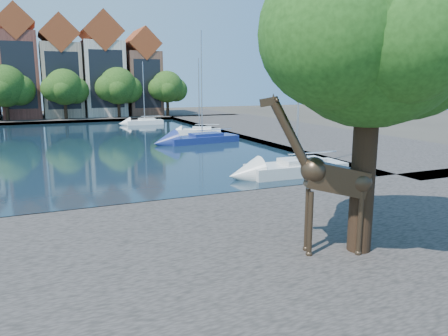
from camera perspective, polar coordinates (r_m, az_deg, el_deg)
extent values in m
plane|color=#38332B|center=(21.29, -15.94, -6.14)|extent=(160.00, 160.00, 0.00)
cube|color=black|center=(44.71, -20.10, 2.68)|extent=(38.00, 50.00, 0.08)
cube|color=#49423F|center=(14.70, -12.20, -12.95)|extent=(50.00, 14.00, 0.50)
cube|color=#49423F|center=(76.48, -21.66, 6.05)|extent=(60.00, 16.00, 0.50)
cube|color=#49423F|center=(52.37, 8.36, 4.65)|extent=(14.00, 52.00, 0.50)
cylinder|color=#332114|center=(15.26, 17.73, -0.48)|extent=(0.80, 0.80, 5.50)
sphere|color=#1B4012|center=(15.07, 18.84, 17.18)|extent=(6.40, 6.40, 6.40)
sphere|color=#1B4012|center=(16.55, 23.08, 14.09)|extent=(4.80, 4.80, 4.80)
sphere|color=#1B4012|center=(13.61, 14.17, 16.77)|extent=(4.48, 4.48, 4.48)
cube|color=brown|center=(76.23, -25.09, 10.86)|extent=(5.39, 9.00, 13.00)
cube|color=#954B1D|center=(76.70, -25.59, 16.61)|extent=(5.44, 9.18, 5.44)
cube|color=black|center=(71.75, -25.16, 10.89)|extent=(4.40, 0.05, 9.75)
cube|color=tan|center=(76.34, -20.47, 10.65)|extent=(5.88, 9.00, 11.50)
cube|color=#954B1D|center=(76.67, -20.85, 15.92)|extent=(5.94, 9.18, 5.94)
cube|color=black|center=(71.87, -20.26, 10.66)|extent=(4.80, 0.05, 8.62)
cube|color=beige|center=(76.99, -15.57, 11.12)|extent=(6.37, 9.00, 12.00)
cube|color=#954B1D|center=(77.37, -15.87, 16.63)|extent=(6.43, 9.18, 6.43)
cube|color=black|center=(72.56, -15.06, 11.16)|extent=(5.20, 0.05, 9.00)
cube|color=brown|center=(78.18, -10.74, 10.78)|extent=(5.39, 9.00, 10.50)
cube|color=#954B1D|center=(78.41, -10.92, 15.51)|extent=(5.44, 9.18, 5.44)
cube|color=black|center=(73.82, -9.95, 10.79)|extent=(4.40, 0.05, 7.88)
cylinder|color=#332114|center=(70.92, -26.47, 6.82)|extent=(0.50, 0.50, 3.20)
sphere|color=#1B3B11|center=(70.81, -26.72, 9.55)|extent=(6.00, 6.00, 6.00)
sphere|color=#1B3B11|center=(71.05, -25.20, 9.20)|extent=(4.50, 4.50, 4.50)
cylinder|color=#332114|center=(70.97, -19.98, 7.32)|extent=(0.50, 0.50, 3.20)
sphere|color=#1B3B11|center=(70.85, -20.16, 9.91)|extent=(5.40, 5.40, 5.40)
sphere|color=#1B3B11|center=(71.28, -18.83, 9.57)|extent=(4.05, 4.05, 4.05)
sphere|color=#1B3B11|center=(70.38, -21.34, 9.61)|extent=(3.78, 3.78, 3.78)
cylinder|color=#332114|center=(71.91, -13.56, 7.73)|extent=(0.50, 0.50, 3.20)
sphere|color=#1B3B11|center=(71.80, -13.69, 10.38)|extent=(5.80, 5.80, 5.80)
sphere|color=#1B3B11|center=(72.42, -12.33, 9.99)|extent=(4.35, 4.35, 4.35)
sphere|color=#1B3B11|center=(71.15, -14.90, 10.09)|extent=(4.06, 4.06, 4.06)
cylinder|color=#332114|center=(73.72, -7.37, 8.03)|extent=(0.50, 0.50, 3.20)
sphere|color=#1B3B11|center=(73.61, -7.44, 10.48)|extent=(5.20, 5.20, 5.20)
sphere|color=#1B3B11|center=(74.35, -6.32, 10.11)|extent=(3.90, 3.90, 3.90)
sphere|color=#1B3B11|center=(72.84, -8.44, 10.24)|extent=(3.64, 3.64, 3.64)
cylinder|color=#3A2B1D|center=(14.79, 11.19, -7.18)|extent=(0.17, 0.17, 2.19)
cylinder|color=#3A2B1D|center=(15.21, 10.79, -6.63)|extent=(0.17, 0.17, 2.19)
cylinder|color=#3A2B1D|center=(15.26, 17.34, -6.90)|extent=(0.17, 0.17, 2.19)
cylinder|color=#3A2B1D|center=(15.67, 16.78, -6.39)|extent=(0.17, 0.17, 2.19)
cube|color=#3A2B1D|center=(14.84, 14.53, -1.41)|extent=(2.18, 1.30, 1.28)
cylinder|color=#3A2B1D|center=(14.23, 8.81, 4.10)|extent=(1.42, 0.80, 2.26)
cube|color=#3A2B1D|center=(14.01, 5.90, 8.62)|extent=(0.63, 0.39, 0.35)
cube|color=silver|center=(29.42, 9.40, 0.07)|extent=(6.76, 2.52, 0.97)
cube|color=silver|center=(29.36, 9.42, 0.68)|extent=(2.97, 1.72, 0.54)
cylinder|color=#B2B2B7|center=(28.87, 9.77, 11.25)|extent=(0.13, 0.13, 10.88)
cube|color=navy|center=(44.39, -2.87, 3.90)|extent=(7.51, 3.37, 0.84)
cube|color=navy|center=(44.36, -2.87, 4.26)|extent=(3.36, 2.14, 0.47)
cylinder|color=#B2B2B7|center=(44.02, -2.94, 10.86)|extent=(0.11, 0.11, 10.29)
cube|color=white|center=(50.85, -3.24, 4.83)|extent=(5.24, 3.45, 0.82)
cube|color=white|center=(50.82, -3.24, 5.14)|extent=(2.46, 1.93, 0.46)
cylinder|color=#B2B2B7|center=(50.54, -3.29, 9.61)|extent=(0.11, 0.11, 8.03)
cube|color=white|center=(63.81, -10.32, 5.98)|extent=(5.16, 1.94, 0.80)
cube|color=white|center=(63.78, -10.33, 6.22)|extent=(2.27, 1.32, 0.45)
cylinder|color=#B2B2B7|center=(63.56, -10.46, 9.84)|extent=(0.11, 0.11, 8.16)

